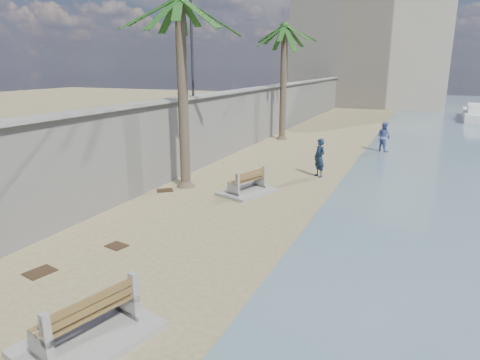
% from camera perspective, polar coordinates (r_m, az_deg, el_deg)
% --- Properties ---
extents(ground_plane, '(140.00, 140.00, 0.00)m').
position_cam_1_polar(ground_plane, '(9.48, -14.93, -17.76)').
color(ground_plane, '#8F8158').
extents(seawall, '(0.45, 70.00, 3.50)m').
position_cam_1_polar(seawall, '(28.29, 1.76, 8.43)').
color(seawall, gray).
rests_on(seawall, ground_plane).
extents(wall_cap, '(0.80, 70.00, 0.12)m').
position_cam_1_polar(wall_cap, '(28.14, 1.79, 12.07)').
color(wall_cap, gray).
rests_on(wall_cap, seawall).
extents(end_building, '(18.00, 12.00, 14.00)m').
position_cam_1_polar(end_building, '(58.58, 17.11, 16.43)').
color(end_building, '#B7AA93').
rests_on(end_building, ground_plane).
extents(bench_near, '(2.27, 2.83, 1.04)m').
position_cam_1_polar(bench_near, '(8.87, -19.65, -17.21)').
color(bench_near, gray).
rests_on(bench_near, ground_plane).
extents(bench_far, '(2.15, 2.59, 0.93)m').
position_cam_1_polar(bench_far, '(17.32, 0.94, -0.46)').
color(bench_far, gray).
rests_on(bench_far, ground_plane).
extents(palm_mid, '(5.00, 5.00, 8.38)m').
position_cam_1_polar(palm_mid, '(17.94, -8.06, 22.41)').
color(palm_mid, brown).
rests_on(palm_mid, ground_plane).
extents(palm_back, '(5.00, 5.00, 8.37)m').
position_cam_1_polar(palm_back, '(29.89, 6.00, 19.48)').
color(palm_back, brown).
rests_on(palm_back, ground_plane).
extents(streetlight, '(0.28, 0.28, 5.12)m').
position_cam_1_polar(streetlight, '(20.88, -6.50, 19.40)').
color(streetlight, '#2D2D33').
rests_on(streetlight, wall_cap).
extents(person_a, '(0.89, 0.87, 2.06)m').
position_cam_1_polar(person_a, '(20.09, 10.57, 3.30)').
color(person_a, '#16253C').
rests_on(person_a, ground_plane).
extents(person_b, '(1.20, 1.15, 1.97)m').
position_cam_1_polar(person_b, '(27.08, 18.64, 5.70)').
color(person_b, '#4D5DA0').
rests_on(person_b, ground_plane).
extents(yacht_far, '(2.77, 8.77, 1.50)m').
position_cam_1_polar(yacht_far, '(46.92, 29.10, 7.51)').
color(yacht_far, silver).
rests_on(yacht_far, bay_water).
extents(debris_b, '(0.68, 0.78, 0.03)m').
position_cam_1_polar(debris_b, '(12.12, -25.12, -11.06)').
color(debris_b, '#382616').
rests_on(debris_b, ground_plane).
extents(debris_c, '(0.84, 0.82, 0.03)m').
position_cam_1_polar(debris_c, '(18.03, -9.99, -1.36)').
color(debris_c, '#382616').
rests_on(debris_c, ground_plane).
extents(debris_d, '(0.65, 0.56, 0.03)m').
position_cam_1_polar(debris_d, '(12.97, -16.11, -8.43)').
color(debris_d, '#382616').
rests_on(debris_d, ground_plane).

